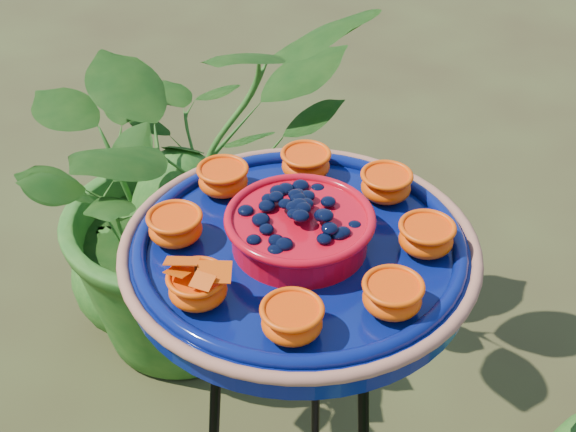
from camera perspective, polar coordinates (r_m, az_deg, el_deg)
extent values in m
torus|color=black|center=(1.09, 0.81, -4.23)|extent=(0.31, 0.31, 0.02)
cylinder|color=black|center=(1.51, 1.96, -13.48)|extent=(0.03, 0.09, 0.89)
cylinder|color=#071256|center=(1.07, 0.82, -2.92)|extent=(0.54, 0.54, 0.04)
torus|color=#A95F4C|center=(1.06, 0.83, -2.16)|extent=(0.48, 0.48, 0.02)
torus|color=#071256|center=(1.05, 0.83, -1.99)|extent=(0.44, 0.44, 0.02)
cylinder|color=#BE0715|center=(1.04, 0.84, -1.12)|extent=(0.21, 0.21, 0.04)
torus|color=#BE0715|center=(1.03, 0.85, -0.14)|extent=(0.20, 0.20, 0.01)
ellipsoid|color=black|center=(1.02, 0.85, 0.13)|extent=(0.16, 0.16, 0.03)
ellipsoid|color=#FC3B02|center=(1.05, 9.78, -1.66)|extent=(0.07, 0.07, 0.04)
cylinder|color=#E44704|center=(1.04, 9.88, -0.90)|extent=(0.07, 0.07, 0.01)
ellipsoid|color=#FC3B02|center=(1.14, 6.97, 2.03)|extent=(0.07, 0.07, 0.04)
cylinder|color=#E44704|center=(1.13, 7.04, 2.77)|extent=(0.07, 0.07, 0.01)
ellipsoid|color=#FC3B02|center=(1.18, 1.27, 3.58)|extent=(0.07, 0.07, 0.04)
cylinder|color=#E44704|center=(1.17, 1.28, 4.31)|extent=(0.07, 0.07, 0.01)
ellipsoid|color=#FC3B02|center=(1.15, -4.63, 2.47)|extent=(0.07, 0.07, 0.04)
cylinder|color=#E44704|center=(1.14, -4.67, 3.21)|extent=(0.07, 0.07, 0.01)
ellipsoid|color=#FC3B02|center=(1.06, -8.00, -0.95)|extent=(0.07, 0.07, 0.04)
cylinder|color=#E44704|center=(1.05, -8.08, -0.19)|extent=(0.07, 0.07, 0.01)
ellipsoid|color=#FC3B02|center=(0.97, -6.42, -5.25)|extent=(0.07, 0.07, 0.04)
cylinder|color=#E44704|center=(0.95, -6.49, -4.46)|extent=(0.07, 0.07, 0.01)
ellipsoid|color=#FC3B02|center=(0.92, 0.28, -7.59)|extent=(0.07, 0.07, 0.04)
cylinder|color=#E44704|center=(0.91, 0.29, -6.79)|extent=(0.07, 0.07, 0.01)
ellipsoid|color=#FC3B02|center=(0.96, 7.41, -5.85)|extent=(0.07, 0.07, 0.04)
cylinder|color=#E44704|center=(0.95, 7.50, -5.06)|extent=(0.07, 0.07, 0.01)
cylinder|color=black|center=(0.95, -6.53, -4.00)|extent=(0.02, 0.03, 0.00)
cube|color=#EF5C04|center=(0.96, -7.56, -3.19)|extent=(0.05, 0.04, 0.01)
cube|color=#EF5C04|center=(0.94, -5.27, -3.98)|extent=(0.05, 0.04, 0.01)
imported|color=#1B5015|center=(2.02, -7.73, 2.50)|extent=(1.05, 1.10, 0.96)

